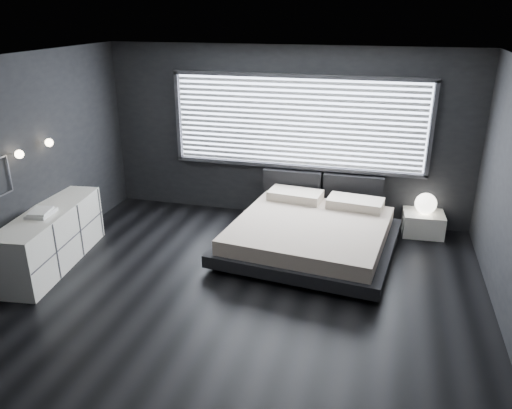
# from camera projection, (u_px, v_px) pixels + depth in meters

# --- Properties ---
(room) EXTENTS (6.04, 6.00, 2.80)m
(room) POSITION_uv_depth(u_px,v_px,m) (237.00, 190.00, 5.63)
(room) COLOR black
(room) RESTS_ON ground
(window) EXTENTS (4.14, 0.09, 1.52)m
(window) POSITION_uv_depth(u_px,v_px,m) (298.00, 123.00, 7.93)
(window) COLOR white
(window) RESTS_ON ground
(headboard) EXTENTS (1.96, 0.16, 0.52)m
(headboard) POSITION_uv_depth(u_px,v_px,m) (322.00, 188.00, 8.16)
(headboard) COLOR black
(headboard) RESTS_ON ground
(sconce_near) EXTENTS (0.18, 0.11, 0.11)m
(sconce_near) POSITION_uv_depth(u_px,v_px,m) (19.00, 154.00, 6.28)
(sconce_near) COLOR silver
(sconce_near) RESTS_ON ground
(sconce_far) EXTENTS (0.18, 0.11, 0.11)m
(sconce_far) POSITION_uv_depth(u_px,v_px,m) (49.00, 143.00, 6.82)
(sconce_far) COLOR silver
(sconce_far) RESTS_ON ground
(bed) EXTENTS (2.58, 2.49, 0.61)m
(bed) POSITION_uv_depth(u_px,v_px,m) (310.00, 234.00, 7.20)
(bed) COLOR black
(bed) RESTS_ON ground
(nightstand) EXTENTS (0.64, 0.54, 0.36)m
(nightstand) POSITION_uv_depth(u_px,v_px,m) (423.00, 223.00, 7.80)
(nightstand) COLOR white
(nightstand) RESTS_ON ground
(orb_lamp) EXTENTS (0.33, 0.33, 0.33)m
(orb_lamp) POSITION_uv_depth(u_px,v_px,m) (426.00, 204.00, 7.65)
(orb_lamp) COLOR white
(orb_lamp) RESTS_ON nightstand
(dresser) EXTENTS (0.79, 2.04, 0.79)m
(dresser) POSITION_uv_depth(u_px,v_px,m) (52.00, 238.00, 6.80)
(dresser) COLOR white
(dresser) RESTS_ON ground
(book_stack) EXTENTS (0.32, 0.40, 0.07)m
(book_stack) POSITION_uv_depth(u_px,v_px,m) (41.00, 213.00, 6.51)
(book_stack) COLOR white
(book_stack) RESTS_ON dresser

